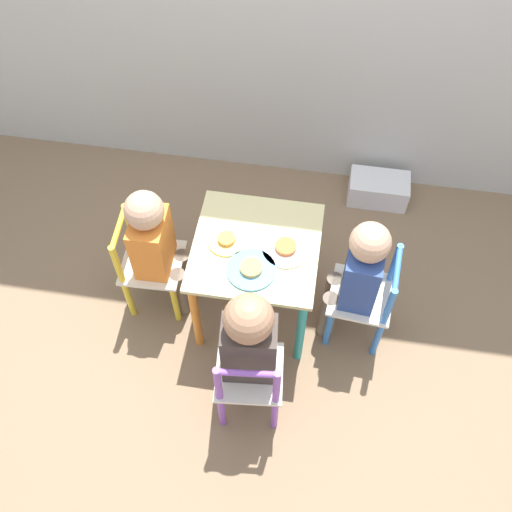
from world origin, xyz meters
name	(u,v)px	position (x,y,z in m)	size (l,w,h in m)	color
ground_plane	(256,306)	(0.00, 0.00, 0.00)	(6.00, 6.00, 0.00)	#7F664C
kids_table	(256,258)	(0.00, 0.00, 0.41)	(0.51, 0.51, 0.50)	beige
chair_purple	(249,380)	(0.05, -0.48, 0.27)	(0.28, 0.28, 0.54)	silver
chair_yellow	(148,265)	(-0.48, -0.02, 0.27)	(0.27, 0.27, 0.54)	silver
chair_blue	(366,299)	(0.48, -0.04, 0.27)	(0.28, 0.28, 0.54)	silver
child_front	(250,342)	(0.04, -0.42, 0.48)	(0.21, 0.23, 0.77)	#7A6B5B
child_left	(156,243)	(-0.42, -0.01, 0.44)	(0.22, 0.20, 0.73)	#7A6B5B
child_right	(357,273)	(0.41, -0.03, 0.44)	(0.22, 0.21, 0.74)	#7A6B5B
plate_front	(251,269)	(0.00, -0.12, 0.50)	(0.20, 0.20, 0.03)	#4C9EE0
plate_left	(227,241)	(-0.12, 0.00, 0.50)	(0.15, 0.15, 0.03)	#EADB66
plate_right	(286,248)	(0.12, 0.00, 0.50)	(0.19, 0.19, 0.03)	white
storage_bin	(378,189)	(0.53, 0.75, 0.07)	(0.31, 0.17, 0.14)	silver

